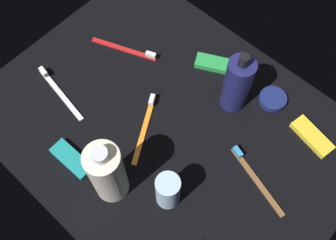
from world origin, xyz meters
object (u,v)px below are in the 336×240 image
object	(u,v)px
deodorant_stick	(168,191)
snack_bar_yellow	(312,136)
toothbrush_brown	(254,176)
cream_tin_left	(273,99)
toothbrush_white	(58,91)
toothbrush_red	(128,50)
toothbrush_orange	(145,125)
snack_bar_green	(216,64)
snack_bar_teal	(72,159)
bodywash_bottle	(107,173)
lotion_bottle	(237,84)

from	to	relation	value
deodorant_stick	snack_bar_yellow	world-z (taller)	deodorant_stick
toothbrush_brown	cream_tin_left	distance (cm)	20.35
deodorant_stick	toothbrush_white	distance (cm)	37.85
toothbrush_red	toothbrush_orange	world-z (taller)	same
toothbrush_brown	snack_bar_yellow	size ratio (longest dim) A/B	1.69
deodorant_stick	snack_bar_green	xyz separation A→B (cm)	(-13.93, 33.35, -4.46)
snack_bar_teal	cream_tin_left	distance (cm)	49.17
cream_tin_left	bodywash_bottle	bearing A→B (deg)	-107.79
bodywash_bottle	deodorant_stick	distance (cm)	12.84
toothbrush_white	snack_bar_green	distance (cm)	39.62
snack_bar_yellow	cream_tin_left	distance (cm)	12.60
toothbrush_white	snack_bar_yellow	world-z (taller)	toothbrush_white
toothbrush_red	snack_bar_yellow	xyz separation A→B (cm)	(48.58, 11.06, 0.14)
toothbrush_orange	snack_bar_yellow	world-z (taller)	toothbrush_orange
toothbrush_brown	snack_bar_yellow	distance (cm)	17.09
toothbrush_white	toothbrush_orange	bearing A→B (deg)	19.05
snack_bar_yellow	snack_bar_teal	bearing A→B (deg)	-120.76
snack_bar_green	snack_bar_teal	distance (cm)	42.20
toothbrush_red	snack_bar_teal	distance (cm)	32.10
snack_bar_yellow	snack_bar_green	bearing A→B (deg)	-170.10
snack_bar_yellow	toothbrush_orange	bearing A→B (deg)	-131.13
lotion_bottle	snack_bar_green	bearing A→B (deg)	150.45
toothbrush_orange	toothbrush_white	world-z (taller)	same
toothbrush_orange	toothbrush_white	xyz separation A→B (cm)	(-22.08, -7.62, 0.00)
lotion_bottle	toothbrush_brown	distance (cm)	20.84
toothbrush_red	snack_bar_green	size ratio (longest dim) A/B	1.65
toothbrush_orange	toothbrush_brown	distance (cm)	27.30
bodywash_bottle	snack_bar_teal	world-z (taller)	bodywash_bottle
toothbrush_white	cream_tin_left	world-z (taller)	toothbrush_white
toothbrush_white	snack_bar_green	xyz separation A→B (cm)	(23.61, 31.82, 0.14)
toothbrush_white	snack_bar_yellow	size ratio (longest dim) A/B	1.73
deodorant_stick	toothbrush_red	world-z (taller)	deodorant_stick
toothbrush_red	toothbrush_white	world-z (taller)	same
toothbrush_white	snack_bar_teal	size ratio (longest dim) A/B	1.73
toothbrush_red	snack_bar_yellow	world-z (taller)	toothbrush_red
toothbrush_orange	snack_bar_yellow	xyz separation A→B (cm)	(30.45, 23.57, 0.14)
toothbrush_red	toothbrush_brown	size ratio (longest dim) A/B	0.98
toothbrush_orange	toothbrush_brown	size ratio (longest dim) A/B	0.93
toothbrush_orange	cream_tin_left	distance (cm)	31.22
lotion_bottle	deodorant_stick	distance (cm)	28.50
snack_bar_green	snack_bar_yellow	world-z (taller)	same
toothbrush_red	snack_bar_teal	bearing A→B (deg)	-68.19
snack_bar_yellow	deodorant_stick	bearing A→B (deg)	-103.48
toothbrush_white	snack_bar_green	bearing A→B (deg)	53.42
deodorant_stick	toothbrush_brown	distance (cm)	20.02
toothbrush_red	toothbrush_brown	bearing A→B (deg)	-7.09
toothbrush_orange	snack_bar_green	world-z (taller)	toothbrush_orange
toothbrush_brown	toothbrush_orange	bearing A→B (deg)	-165.21
toothbrush_white	toothbrush_brown	bearing A→B (deg)	16.75
bodywash_bottle	lotion_bottle	bearing A→B (deg)	79.94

